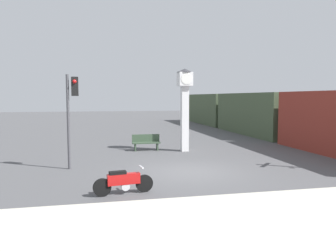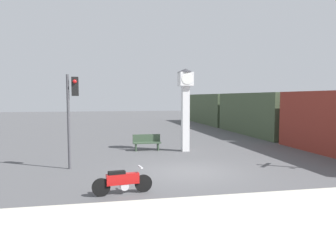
% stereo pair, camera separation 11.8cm
% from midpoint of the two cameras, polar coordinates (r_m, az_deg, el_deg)
% --- Properties ---
extents(ground_plane, '(120.00, 120.00, 0.00)m').
position_cam_midpoint_polar(ground_plane, '(13.61, 3.83, -7.96)').
color(ground_plane, '#4C4C4F').
extents(sidewalk_strip, '(36.00, 6.00, 0.10)m').
position_cam_midpoint_polar(sidewalk_strip, '(7.74, 17.68, -18.04)').
color(sidewalk_strip, '#BCB7A8').
rests_on(sidewalk_strip, ground_plane).
extents(motorcycle, '(1.92, 0.49, 0.85)m').
position_cam_midpoint_polar(motorcycle, '(10.54, -7.60, -9.55)').
color(motorcycle, black).
rests_on(motorcycle, ground_plane).
extents(clock_tower, '(0.91, 0.91, 4.65)m').
position_cam_midpoint_polar(clock_tower, '(18.47, 3.24, 4.98)').
color(clock_tower, white).
rests_on(clock_tower, ground_plane).
extents(freight_train, '(2.80, 32.13, 3.40)m').
position_cam_midpoint_polar(freight_train, '(28.20, 15.48, 2.09)').
color(freight_train, maroon).
rests_on(freight_train, ground_plane).
extents(traffic_light, '(0.50, 0.35, 4.01)m').
position_cam_midpoint_polar(traffic_light, '(14.39, -16.18, 3.68)').
color(traffic_light, '#47474C').
rests_on(traffic_light, ground_plane).
extents(bench, '(1.60, 0.44, 0.92)m').
position_cam_midpoint_polar(bench, '(18.89, -3.53, -2.78)').
color(bench, '#384C38').
rests_on(bench, ground_plane).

